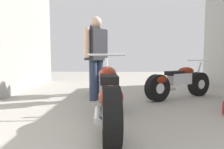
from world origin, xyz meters
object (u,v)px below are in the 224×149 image
motorcycle_black_naked (178,82)px  mechanic_in_blue (96,53)px  mechanic_with_helmet (95,51)px  motorcycle_maroon_cruiser (108,95)px

motorcycle_black_naked → mechanic_in_blue: bearing=-174.2°
mechanic_with_helmet → mechanic_in_blue: bearing=-81.7°
motorcycle_maroon_cruiser → mechanic_with_helmet: 2.47m
mechanic_in_blue → mechanic_with_helmet: (-0.11, 0.75, 0.05)m
motorcycle_black_naked → mechanic_with_helmet: 2.02m
motorcycle_maroon_cruiser → motorcycle_black_naked: bearing=52.2°
motorcycle_maroon_cruiser → mechanic_in_blue: bearing=101.6°
motorcycle_black_naked → mechanic_in_blue: 1.83m
mechanic_in_blue → mechanic_with_helmet: size_ratio=1.00×
motorcycle_black_naked → mechanic_in_blue: size_ratio=0.94×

